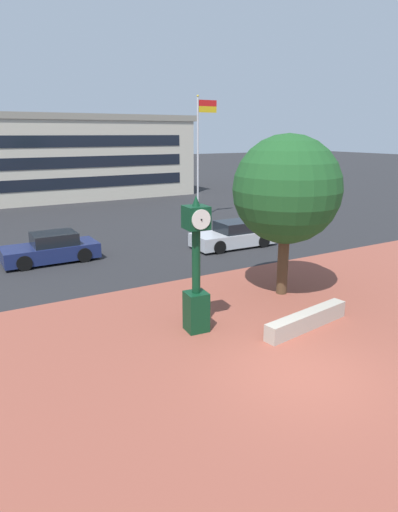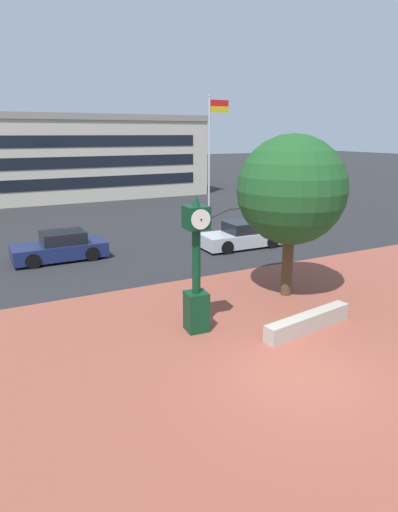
{
  "view_description": "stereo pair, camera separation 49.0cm",
  "coord_description": "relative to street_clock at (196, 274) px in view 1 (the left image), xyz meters",
  "views": [
    {
      "loc": [
        -6.73,
        -6.87,
        5.49
      ],
      "look_at": [
        -0.96,
        3.15,
        2.25
      ],
      "focal_mm": 30.88,
      "sensor_mm": 36.0,
      "label": 1
    },
    {
      "loc": [
        -6.3,
        -7.1,
        5.49
      ],
      "look_at": [
        -0.96,
        3.15,
        2.25
      ],
      "focal_mm": 30.88,
      "sensor_mm": 36.0,
      "label": 2
    }
  ],
  "objects": [
    {
      "name": "planter_wall",
      "position": [
        2.85,
        -1.49,
        -1.46
      ],
      "size": [
        3.22,
        0.88,
        0.5
      ],
      "primitive_type": "cube",
      "rotation": [
        0.0,
        0.0,
        0.15
      ],
      "color": "#ADA393",
      "rests_on": "ground"
    },
    {
      "name": "flagpole_primary",
      "position": [
        8.57,
        14.66,
        2.74
      ],
      "size": [
        1.43,
        0.14,
        7.75
      ],
      "color": "silver",
      "rests_on": "ground"
    },
    {
      "name": "plaza_brick_paving",
      "position": [
        0.98,
        -1.52,
        -1.71
      ],
      "size": [
        44.0,
        11.52,
        0.01
      ],
      "primitive_type": "cube",
      "color": "brown",
      "rests_on": "ground"
    },
    {
      "name": "civic_building",
      "position": [
        -0.43,
        30.93,
        1.79
      ],
      "size": [
        30.01,
        10.81,
        6.99
      ],
      "color": "beige",
      "rests_on": "ground"
    },
    {
      "name": "plaza_tree",
      "position": [
        4.33,
        1.27,
        1.87
      ],
      "size": [
        3.91,
        3.64,
        5.5
      ],
      "color": "#4C3823",
      "rests_on": "ground"
    },
    {
      "name": "car_street_near",
      "position": [
        -2.04,
        9.35,
        -1.14
      ],
      "size": [
        4.05,
        1.91,
        1.28
      ],
      "rotation": [
        0.0,
        0.0,
        1.58
      ],
      "color": "navy",
      "rests_on": "ground"
    },
    {
      "name": "street_clock",
      "position": [
        0.0,
        0.0,
        0.0
      ],
      "size": [
        0.67,
        0.74,
        3.91
      ],
      "rotation": [
        0.0,
        0.0,
        -0.09
      ],
      "color": "#0C381E",
      "rests_on": "ground"
    },
    {
      "name": "car_street_mid",
      "position": [
        6.41,
        7.5,
        -1.14
      ],
      "size": [
        4.17,
        1.89,
        1.28
      ],
      "rotation": [
        0.0,
        0.0,
        1.55
      ],
      "color": "#B7BABF",
      "rests_on": "ground"
    },
    {
      "name": "ground_plane",
      "position": [
        0.98,
        -3.28,
        -1.71
      ],
      "size": [
        200.0,
        200.0,
        0.0
      ],
      "primitive_type": "plane",
      "color": "#262628"
    }
  ]
}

